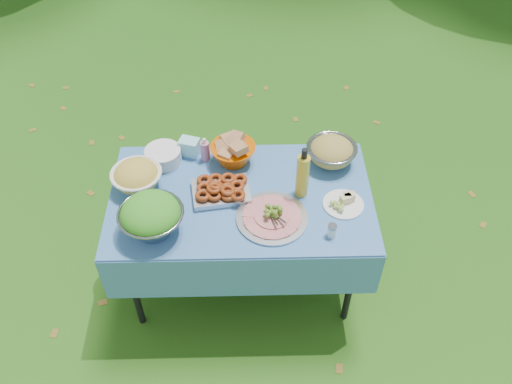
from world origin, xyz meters
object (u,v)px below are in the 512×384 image
bread_bowl (233,150)px  picnic_table (242,239)px  pasta_bowl_steel (332,151)px  charcuterie_platter (272,213)px  plate_stack (163,156)px  oil_bottle (303,172)px  salad_bowl (151,216)px

bread_bowl → picnic_table: bearing=-81.6°
pasta_bowl_steel → charcuterie_platter: bearing=-129.4°
charcuterie_platter → bread_bowl: bearing=114.5°
plate_stack → bread_bowl: bread_bowl is taller
plate_stack → oil_bottle: 0.85m
salad_bowl → bread_bowl: (0.41, 0.53, -0.02)m
picnic_table → oil_bottle: (0.34, 0.01, 0.54)m
charcuterie_platter → oil_bottle: (0.17, 0.19, 0.12)m
picnic_table → bread_bowl: bearing=98.4°
pasta_bowl_steel → salad_bowl: bearing=-152.6°
picnic_table → salad_bowl: size_ratio=4.34×
charcuterie_platter → oil_bottle: 0.28m
picnic_table → charcuterie_platter: bearing=-45.7°
bread_bowl → salad_bowl: bearing=-128.3°
salad_bowl → charcuterie_platter: 0.63m
pasta_bowl_steel → oil_bottle: size_ratio=0.89×
pasta_bowl_steel → charcuterie_platter: size_ratio=0.75×
bread_bowl → pasta_bowl_steel: 0.58m
salad_bowl → pasta_bowl_steel: 1.12m
bread_bowl → oil_bottle: size_ratio=0.82×
bread_bowl → oil_bottle: oil_bottle is taller
picnic_table → pasta_bowl_steel: pasta_bowl_steel is taller
picnic_table → plate_stack: (-0.46, 0.30, 0.42)m
salad_bowl → charcuterie_platter: bearing=6.2°
charcuterie_platter → oil_bottle: bearing=47.2°
picnic_table → charcuterie_platter: 0.49m
picnic_table → pasta_bowl_steel: (0.53, 0.28, 0.46)m
plate_stack → salad_bowl: bearing=-90.2°
salad_bowl → bread_bowl: 0.67m
bread_bowl → pasta_bowl_steel: bearing=-1.2°
bread_bowl → oil_bottle: 0.47m
charcuterie_platter → oil_bottle: oil_bottle is taller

